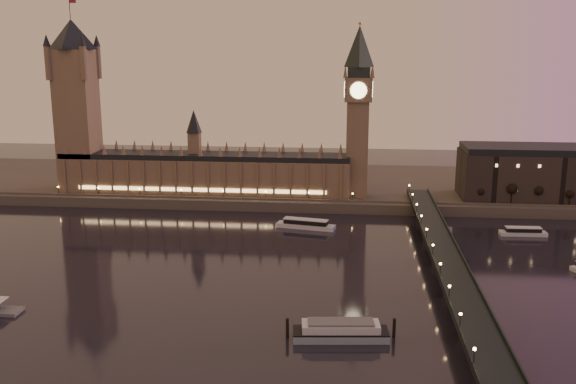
% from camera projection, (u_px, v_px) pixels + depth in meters
% --- Properties ---
extents(ground, '(700.00, 700.00, 0.00)m').
position_uv_depth(ground, '(233.00, 269.00, 282.43)').
color(ground, black).
rests_on(ground, ground).
extents(far_embankment, '(560.00, 130.00, 6.00)m').
position_uv_depth(far_embankment, '(320.00, 185.00, 438.94)').
color(far_embankment, '#423D35').
rests_on(far_embankment, ground).
extents(palace_of_westminster, '(180.00, 26.62, 52.00)m').
position_uv_depth(palace_of_westminster, '(205.00, 168.00, 398.92)').
color(palace_of_westminster, brown).
rests_on(palace_of_westminster, ground).
extents(victoria_tower, '(31.68, 31.68, 118.00)m').
position_uv_depth(victoria_tower, '(76.00, 96.00, 396.93)').
color(victoria_tower, brown).
rests_on(victoria_tower, ground).
extents(big_ben, '(17.68, 17.68, 104.00)m').
position_uv_depth(big_ben, '(358.00, 101.00, 380.39)').
color(big_ben, brown).
rests_on(big_ben, ground).
extents(westminster_bridge, '(13.20, 260.00, 15.30)m').
position_uv_depth(westminster_bridge, '(446.00, 264.00, 272.29)').
color(westminster_bridge, black).
rests_on(westminster_bridge, ground).
extents(bare_tree_0, '(5.21, 5.21, 10.59)m').
position_uv_depth(bare_tree_0, '(481.00, 191.00, 372.81)').
color(bare_tree_0, black).
rests_on(bare_tree_0, ground).
extents(bare_tree_1, '(5.21, 5.21, 10.59)m').
position_uv_depth(bare_tree_1, '(511.00, 191.00, 371.18)').
color(bare_tree_1, black).
rests_on(bare_tree_1, ground).
extents(bare_tree_2, '(5.21, 5.21, 10.59)m').
position_uv_depth(bare_tree_2, '(540.00, 192.00, 369.55)').
color(bare_tree_2, black).
rests_on(bare_tree_2, ground).
extents(bare_tree_3, '(5.21, 5.21, 10.59)m').
position_uv_depth(bare_tree_3, '(571.00, 193.00, 367.92)').
color(bare_tree_3, black).
rests_on(bare_tree_3, ground).
extents(cruise_boat_a, '(32.57, 13.15, 5.09)m').
position_uv_depth(cruise_boat_a, '(306.00, 224.00, 345.60)').
color(cruise_boat_a, silver).
rests_on(cruise_boat_a, ground).
extents(cruise_boat_b, '(23.94, 6.69, 4.39)m').
position_uv_depth(cruise_boat_b, '(523.00, 232.00, 332.58)').
color(cruise_boat_b, silver).
rests_on(cruise_boat_b, ground).
extents(moored_barge, '(36.83, 12.12, 6.78)m').
position_uv_depth(moored_barge, '(341.00, 331.00, 214.51)').
color(moored_barge, '#7F96A2').
rests_on(moored_barge, ground).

